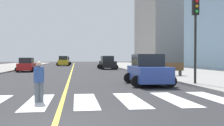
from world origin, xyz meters
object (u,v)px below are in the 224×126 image
object	(u,v)px
car_yellow_second	(64,61)
pedestrian_crossing	(39,80)
car_silver_third	(66,61)
park_bench	(173,69)
car_red_nearest	(27,65)
traffic_light_near_corner	(196,24)
car_black_fourth	(107,63)
car_blue_fifth	(148,71)

from	to	relation	value
car_yellow_second	pedestrian_crossing	size ratio (longest dim) A/B	2.98
car_silver_third	park_bench	bearing A→B (deg)	-76.32
park_bench	pedestrian_crossing	xyz separation A→B (m)	(-9.68, -11.77, 0.17)
car_red_nearest	car_yellow_second	bearing A→B (deg)	81.68
car_silver_third	traffic_light_near_corner	distance (m)	49.96
car_black_fourth	car_blue_fifth	world-z (taller)	car_black_fourth
park_bench	traffic_light_near_corner	bearing A→B (deg)	170.60
car_black_fourth	car_red_nearest	bearing A→B (deg)	26.49
car_yellow_second	park_bench	xyz separation A→B (m)	(10.86, -35.01, -0.27)
car_silver_third	pedestrian_crossing	size ratio (longest dim) A/B	2.79
car_silver_third	pedestrian_crossing	world-z (taller)	car_silver_third
car_red_nearest	car_blue_fifth	size ratio (longest dim) A/B	0.88
car_black_fourth	traffic_light_near_corner	distance (m)	24.61
pedestrian_crossing	park_bench	bearing A→B (deg)	34.20
car_red_nearest	pedestrian_crossing	bearing A→B (deg)	-79.14
car_silver_third	car_black_fourth	bearing A→B (deg)	-74.65
car_red_nearest	car_silver_third	bearing A→B (deg)	83.21
car_blue_fifth	pedestrian_crossing	size ratio (longest dim) A/B	2.79
pedestrian_crossing	car_red_nearest	bearing A→B (deg)	84.66
car_black_fourth	traffic_light_near_corner	bearing A→B (deg)	93.36
car_yellow_second	car_black_fourth	xyz separation A→B (m)	(7.21, -17.59, -0.04)
car_red_nearest	car_black_fourth	world-z (taller)	car_black_fourth
car_blue_fifth	park_bench	bearing A→B (deg)	-121.41
car_red_nearest	park_bench	xyz separation A→B (m)	(14.23, -11.56, -0.11)
traffic_light_near_corner	pedestrian_crossing	bearing A→B (deg)	29.72
traffic_light_near_corner	pedestrian_crossing	distance (m)	10.21
park_bench	car_black_fourth	bearing A→B (deg)	12.10
car_blue_fifth	car_red_nearest	bearing A→B (deg)	-57.72
car_red_nearest	traffic_light_near_corner	xyz separation A→B (m)	(13.05, -18.48, 2.93)
car_blue_fifth	pedestrian_crossing	bearing A→B (deg)	46.52
car_blue_fifth	traffic_light_near_corner	size ratio (longest dim) A/B	0.85
car_silver_third	car_blue_fifth	xyz separation A→B (m)	(6.86, -47.95, -0.01)
car_silver_third	car_yellow_second	bearing A→B (deg)	-92.09
car_red_nearest	pedestrian_crossing	distance (m)	23.77
car_blue_fifth	traffic_light_near_corner	xyz separation A→B (m)	(2.64, -1.01, 2.83)
car_red_nearest	pedestrian_crossing	xyz separation A→B (m)	(4.54, -23.34, 0.06)
car_yellow_second	pedestrian_crossing	xyz separation A→B (m)	(1.18, -46.78, -0.10)
car_red_nearest	car_black_fourth	xyz separation A→B (m)	(10.57, 5.85, 0.12)
park_bench	pedestrian_crossing	bearing A→B (deg)	140.81
car_red_nearest	pedestrian_crossing	world-z (taller)	car_red_nearest
traffic_light_near_corner	car_blue_fifth	bearing A→B (deg)	-20.93
car_black_fourth	traffic_light_near_corner	world-z (taller)	traffic_light_near_corner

